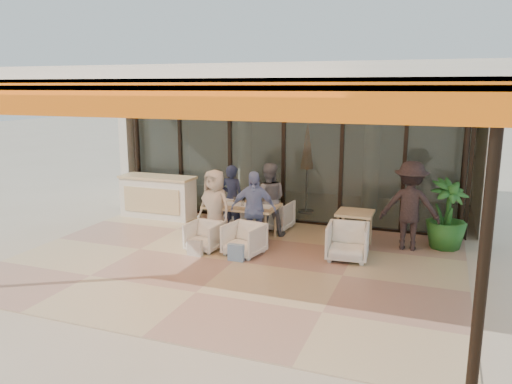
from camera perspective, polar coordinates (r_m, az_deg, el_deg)
ground at (r=9.22m, az=-2.57°, el=-8.06°), size 70.00×70.00×0.00m
terrace_floor at (r=9.22m, az=-2.57°, el=-8.03°), size 8.00×6.00×0.01m
terrace_structure at (r=8.42m, az=-3.50°, el=12.58°), size 8.00×6.00×3.40m
glass_storefront at (r=11.59m, az=3.18°, el=4.23°), size 8.08×0.10×3.20m
interior_block at (r=13.74m, az=6.16°, el=8.04°), size 9.05×3.62×3.52m
host_counter at (r=12.37m, az=-11.14°, el=-0.51°), size 1.85×0.65×1.04m
dining_table at (r=10.40m, az=-1.61°, el=-1.76°), size 1.50×0.90×0.93m
chair_far_left at (r=11.48m, az=-1.74°, el=-2.16°), size 0.83×0.80×0.71m
chair_far_right at (r=11.20m, az=2.25°, el=-2.49°), size 0.75×0.71×0.72m
chair_near_left at (r=9.83m, az=-5.94°, el=-4.90°), size 0.66×0.63×0.63m
chair_near_right at (r=9.49m, az=-1.37°, el=-5.29°), size 0.78×0.75×0.69m
diner_navy at (r=10.94m, az=-2.74°, el=-0.75°), size 0.58×0.41×1.50m
diner_grey at (r=10.64m, az=1.42°, el=-0.87°), size 0.91×0.80×1.59m
diner_cream at (r=10.14m, az=-4.74°, el=-1.71°), size 0.83×0.63×1.53m
diner_periwinkle at (r=9.82m, az=-0.30°, el=-2.06°), size 0.97×0.55×1.55m
tote_bag_cream at (r=9.53m, az=-6.99°, el=-6.38°), size 0.30×0.10×0.34m
tote_bag_blue at (r=9.19m, az=-2.30°, el=-7.01°), size 0.30×0.10×0.34m
side_table at (r=10.02m, az=11.24°, el=-2.82°), size 0.70×0.70×0.74m
side_chair at (r=9.38m, az=10.42°, el=-5.45°), size 0.80×0.76×0.76m
standing_woman at (r=10.12m, az=17.19°, el=-1.56°), size 1.15×0.67×1.77m
potted_palm at (r=10.45m, az=20.96°, el=-2.45°), size 1.10×1.10×1.40m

